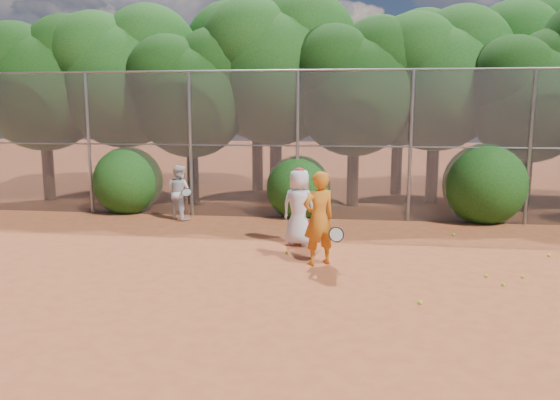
# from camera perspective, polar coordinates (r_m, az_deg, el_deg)

# --- Properties ---
(ground) EXTENTS (80.00, 80.00, 0.00)m
(ground) POSITION_cam_1_polar(r_m,az_deg,el_deg) (9.27, 4.09, -9.46)
(ground) COLOR #A54A25
(ground) RESTS_ON ground
(fence_back) EXTENTS (20.05, 0.09, 4.03)m
(fence_back) POSITION_cam_1_polar(r_m,az_deg,el_deg) (14.79, 5.25, 5.83)
(fence_back) COLOR gray
(fence_back) RESTS_ON ground
(tree_0) EXTENTS (4.38, 3.81, 6.00)m
(tree_0) POSITION_cam_1_polar(r_m,az_deg,el_deg) (19.55, -23.43, 11.53)
(tree_0) COLOR black
(tree_0) RESTS_ON ground
(tree_1) EXTENTS (4.64, 4.03, 6.35)m
(tree_1) POSITION_cam_1_polar(r_m,az_deg,el_deg) (18.87, -15.99, 12.75)
(tree_1) COLOR black
(tree_1) RESTS_ON ground
(tree_2) EXTENTS (3.99, 3.47, 5.47)m
(tree_2) POSITION_cam_1_polar(r_m,az_deg,el_deg) (17.32, -9.13, 11.38)
(tree_2) COLOR black
(tree_2) RESTS_ON ground
(tree_3) EXTENTS (4.89, 4.26, 6.70)m
(tree_3) POSITION_cam_1_polar(r_m,az_deg,el_deg) (17.81, -0.23, 14.06)
(tree_3) COLOR black
(tree_3) RESTS_ON ground
(tree_4) EXTENTS (4.19, 3.64, 5.73)m
(tree_4) POSITION_cam_1_polar(r_m,az_deg,el_deg) (17.00, 8.01, 12.03)
(tree_4) COLOR black
(tree_4) RESTS_ON ground
(tree_5) EXTENTS (4.51, 3.92, 6.17)m
(tree_5) POSITION_cam_1_polar(r_m,az_deg,el_deg) (17.99, 16.22, 12.54)
(tree_5) COLOR black
(tree_5) RESTS_ON ground
(tree_6) EXTENTS (3.86, 3.36, 5.29)m
(tree_6) POSITION_cam_1_polar(r_m,az_deg,el_deg) (17.52, 24.83, 10.22)
(tree_6) COLOR black
(tree_6) RESTS_ON ground
(tree_9) EXTENTS (4.83, 4.20, 6.62)m
(tree_9) POSITION_cam_1_polar(r_m,az_deg,el_deg) (21.38, -15.99, 12.81)
(tree_9) COLOR black
(tree_9) RESTS_ON ground
(tree_10) EXTENTS (5.15, 4.48, 7.06)m
(tree_10) POSITION_cam_1_polar(r_m,az_deg,el_deg) (20.15, -2.23, 14.21)
(tree_10) COLOR black
(tree_10) RESTS_ON ground
(tree_11) EXTENTS (4.64, 4.03, 6.35)m
(tree_11) POSITION_cam_1_polar(r_m,az_deg,el_deg) (19.48, 12.57, 12.78)
(tree_11) COLOR black
(tree_11) RESTS_ON ground
(tree_12) EXTENTS (5.02, 4.37, 6.88)m
(tree_12) POSITION_cam_1_polar(r_m,az_deg,el_deg) (20.93, 25.17, 12.84)
(tree_12) COLOR black
(tree_12) RESTS_ON ground
(bush_0) EXTENTS (2.00, 2.00, 2.00)m
(bush_0) POSITION_cam_1_polar(r_m,az_deg,el_deg) (16.53, -15.59, 2.25)
(bush_0) COLOR #154411
(bush_0) RESTS_ON ground
(bush_1) EXTENTS (1.80, 1.80, 1.80)m
(bush_1) POSITION_cam_1_polar(r_m,az_deg,el_deg) (15.27, 1.93, 1.64)
(bush_1) COLOR #154411
(bush_1) RESTS_ON ground
(bush_2) EXTENTS (2.20, 2.20, 2.20)m
(bush_2) POSITION_cam_1_polar(r_m,az_deg,el_deg) (15.56, 20.59, 1.92)
(bush_2) COLOR #154411
(bush_2) RESTS_ON ground
(player_yellow) EXTENTS (0.92, 0.73, 1.83)m
(player_yellow) POSITION_cam_1_polar(r_m,az_deg,el_deg) (10.57, 4.08, -1.92)
(player_yellow) COLOR orange
(player_yellow) RESTS_ON ground
(player_teen) EXTENTS (0.98, 0.81, 1.73)m
(player_teen) POSITION_cam_1_polar(r_m,az_deg,el_deg) (12.05, 2.02, -0.73)
(player_teen) COLOR silver
(player_teen) RESTS_ON ground
(player_white) EXTENTS (0.92, 0.86, 1.50)m
(player_white) POSITION_cam_1_polar(r_m,az_deg,el_deg) (15.08, -10.47, 0.80)
(player_white) COLOR white
(player_white) RESTS_ON ground
(ball_0) EXTENTS (0.07, 0.07, 0.07)m
(ball_0) POSITION_cam_1_polar(r_m,az_deg,el_deg) (10.80, 24.00, -7.32)
(ball_0) COLOR #B5DD28
(ball_0) RESTS_ON ground
(ball_1) EXTENTS (0.07, 0.07, 0.07)m
(ball_1) POSITION_cam_1_polar(r_m,az_deg,el_deg) (12.53, 26.28, -5.20)
(ball_1) COLOR #B5DD28
(ball_1) RESTS_ON ground
(ball_2) EXTENTS (0.07, 0.07, 0.07)m
(ball_2) POSITION_cam_1_polar(r_m,az_deg,el_deg) (10.22, 22.28, -8.16)
(ball_2) COLOR #B5DD28
(ball_2) RESTS_ON ground
(ball_3) EXTENTS (0.07, 0.07, 0.07)m
(ball_3) POSITION_cam_1_polar(r_m,az_deg,el_deg) (10.60, 20.72, -7.41)
(ball_3) COLOR #B5DD28
(ball_3) RESTS_ON ground
(ball_4) EXTENTS (0.07, 0.07, 0.07)m
(ball_4) POSITION_cam_1_polar(r_m,az_deg,el_deg) (8.92, 14.44, -10.30)
(ball_4) COLOR #B5DD28
(ball_4) RESTS_ON ground
(ball_5) EXTENTS (0.07, 0.07, 0.07)m
(ball_5) POSITION_cam_1_polar(r_m,az_deg,el_deg) (13.69, 17.67, -3.45)
(ball_5) COLOR #B5DD28
(ball_5) RESTS_ON ground
(ball_6) EXTENTS (0.07, 0.07, 0.07)m
(ball_6) POSITION_cam_1_polar(r_m,az_deg,el_deg) (11.48, 0.70, -5.47)
(ball_6) COLOR #B5DD28
(ball_6) RESTS_ON ground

